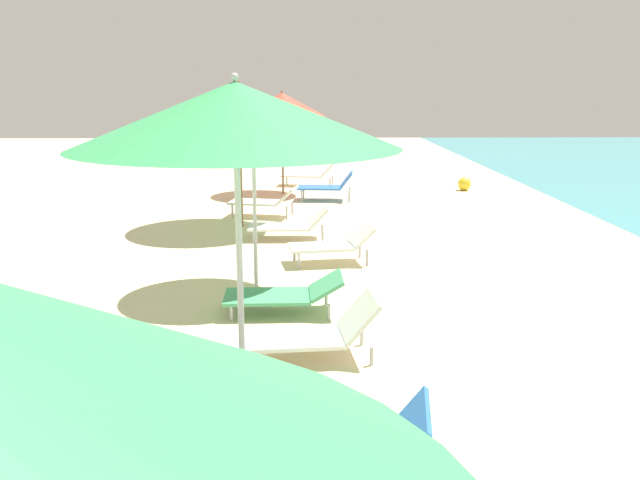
{
  "coord_description": "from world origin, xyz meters",
  "views": [
    {
      "loc": [
        0.85,
        6.89,
        2.65
      ],
      "look_at": [
        1.04,
        14.36,
        0.92
      ],
      "focal_mm": 38.05,
      "sensor_mm": 36.0,
      "label": 1
    }
  ],
  "objects_px": {
    "lounger_fifth_shoreside": "(333,244)",
    "beach_ball": "(464,184)",
    "lounger_fifth_inland": "(285,293)",
    "umbrella_fourth": "(236,115)",
    "lounger_farthest_inland": "(328,186)",
    "lounger_fourth_shoreside": "(307,332)",
    "lounger_sixth_inland": "(291,224)",
    "lounger_farthest_shoreside": "(310,174)",
    "lounger_fourth_inland": "(333,450)",
    "umbrella_farthest": "(282,104)",
    "umbrella_fifth": "(253,123)",
    "lounger_sixth_shoreside": "(265,200)",
    "umbrella_sixth": "(239,99)"
  },
  "relations": [
    {
      "from": "lounger_fourth_inland",
      "to": "lounger_fifth_inland",
      "type": "xyz_separation_m",
      "value": [
        -0.41,
        3.59,
        -0.04
      ]
    },
    {
      "from": "umbrella_sixth",
      "to": "lounger_sixth_inland",
      "type": "bearing_deg",
      "value": -48.57
    },
    {
      "from": "umbrella_fifth",
      "to": "lounger_fifth_inland",
      "type": "relative_size",
      "value": 1.73
    },
    {
      "from": "lounger_fifth_shoreside",
      "to": "lounger_sixth_inland",
      "type": "bearing_deg",
      "value": -76.89
    },
    {
      "from": "lounger_fourth_inland",
      "to": "lounger_sixth_inland",
      "type": "relative_size",
      "value": 1.03
    },
    {
      "from": "lounger_sixth_shoreside",
      "to": "beach_ball",
      "type": "xyz_separation_m",
      "value": [
        4.9,
        3.4,
        -0.17
      ]
    },
    {
      "from": "umbrella_fifth",
      "to": "lounger_farthest_shoreside",
      "type": "relative_size",
      "value": 1.57
    },
    {
      "from": "lounger_farthest_inland",
      "to": "lounger_farthest_shoreside",
      "type": "bearing_deg",
      "value": -75.41
    },
    {
      "from": "lounger_sixth_inland",
      "to": "beach_ball",
      "type": "height_order",
      "value": "lounger_sixth_inland"
    },
    {
      "from": "lounger_fourth_shoreside",
      "to": "umbrella_farthest",
      "type": "distance_m",
      "value": 10.52
    },
    {
      "from": "umbrella_farthest",
      "to": "lounger_farthest_inland",
      "type": "distance_m",
      "value": 2.34
    },
    {
      "from": "lounger_sixth_shoreside",
      "to": "umbrella_farthest",
      "type": "bearing_deg",
      "value": -84.55
    },
    {
      "from": "lounger_fourth_inland",
      "to": "lounger_sixth_shoreside",
      "type": "bearing_deg",
      "value": -75.98
    },
    {
      "from": "umbrella_farthest",
      "to": "lounger_farthest_shoreside",
      "type": "relative_size",
      "value": 1.62
    },
    {
      "from": "umbrella_sixth",
      "to": "lounger_sixth_inland",
      "type": "xyz_separation_m",
      "value": [
        0.95,
        -1.08,
        -2.12
      ]
    },
    {
      "from": "lounger_sixth_inland",
      "to": "beach_ball",
      "type": "xyz_separation_m",
      "value": [
        4.33,
        5.45,
        -0.1
      ]
    },
    {
      "from": "lounger_fourth_inland",
      "to": "lounger_sixth_shoreside",
      "type": "relative_size",
      "value": 1.0
    },
    {
      "from": "lounger_farthest_shoreside",
      "to": "beach_ball",
      "type": "distance_m",
      "value": 4.03
    },
    {
      "from": "lounger_fifth_inland",
      "to": "umbrella_sixth",
      "type": "distance_m",
      "value": 5.54
    },
    {
      "from": "umbrella_fourth",
      "to": "lounger_fourth_shoreside",
      "type": "bearing_deg",
      "value": 65.43
    },
    {
      "from": "lounger_farthest_shoreside",
      "to": "lounger_sixth_inland",
      "type": "bearing_deg",
      "value": 96.57
    },
    {
      "from": "lounger_fourth_inland",
      "to": "lounger_farthest_inland",
      "type": "xyz_separation_m",
      "value": [
        0.39,
        11.56,
        0.06
      ]
    },
    {
      "from": "lounger_fifth_shoreside",
      "to": "umbrella_farthest",
      "type": "height_order",
      "value": "umbrella_farthest"
    },
    {
      "from": "umbrella_fourth",
      "to": "lounger_sixth_inland",
      "type": "xyz_separation_m",
      "value": [
        0.29,
        6.45,
        -2.15
      ]
    },
    {
      "from": "umbrella_fourth",
      "to": "lounger_sixth_shoreside",
      "type": "xyz_separation_m",
      "value": [
        -0.28,
        8.5,
        -2.08
      ]
    },
    {
      "from": "umbrella_fourth",
      "to": "lounger_farthest_inland",
      "type": "height_order",
      "value": "umbrella_fourth"
    },
    {
      "from": "lounger_fifth_shoreside",
      "to": "lounger_fourth_shoreside",
      "type": "bearing_deg",
      "value": 75.05
    },
    {
      "from": "lounger_fourth_shoreside",
      "to": "lounger_fifth_inland",
      "type": "distance_m",
      "value": 1.38
    },
    {
      "from": "lounger_fifth_shoreside",
      "to": "lounger_fifth_inland",
      "type": "bearing_deg",
      "value": 65.2
    },
    {
      "from": "umbrella_fifth",
      "to": "lounger_fifth_shoreside",
      "type": "distance_m",
      "value": 2.51
    },
    {
      "from": "lounger_sixth_inland",
      "to": "lounger_farthest_inland",
      "type": "bearing_deg",
      "value": -100.62
    },
    {
      "from": "lounger_fourth_inland",
      "to": "lounger_farthest_shoreside",
      "type": "relative_size",
      "value": 0.94
    },
    {
      "from": "lounger_fifth_shoreside",
      "to": "beach_ball",
      "type": "bearing_deg",
      "value": -125.62
    },
    {
      "from": "lounger_farthest_shoreside",
      "to": "lounger_farthest_inland",
      "type": "xyz_separation_m",
      "value": [
        0.39,
        -2.3,
        0.02
      ]
    },
    {
      "from": "lounger_fourth_shoreside",
      "to": "lounger_farthest_shoreside",
      "type": "distance_m",
      "value": 11.63
    },
    {
      "from": "umbrella_sixth",
      "to": "lounger_farthest_shoreside",
      "type": "xyz_separation_m",
      "value": [
        1.35,
        5.25,
        -2.06
      ]
    },
    {
      "from": "umbrella_fifth",
      "to": "lounger_fifth_inland",
      "type": "xyz_separation_m",
      "value": [
        0.41,
        -0.99,
        -1.93
      ]
    },
    {
      "from": "umbrella_fourth",
      "to": "lounger_fifth_inland",
      "type": "height_order",
      "value": "umbrella_fourth"
    },
    {
      "from": "lounger_fourth_shoreside",
      "to": "lounger_sixth_inland",
      "type": "height_order",
      "value": "lounger_fourth_shoreside"
    },
    {
      "from": "lounger_fourth_shoreside",
      "to": "lounger_sixth_shoreside",
      "type": "relative_size",
      "value": 1.06
    },
    {
      "from": "lounger_fourth_inland",
      "to": "umbrella_farthest",
      "type": "bearing_deg",
      "value": -78.66
    },
    {
      "from": "lounger_fifth_shoreside",
      "to": "lounger_sixth_shoreside",
      "type": "distance_m",
      "value": 3.92
    },
    {
      "from": "umbrella_fifth",
      "to": "lounger_fourth_inland",
      "type": "bearing_deg",
      "value": -79.94
    },
    {
      "from": "umbrella_fourth",
      "to": "lounger_farthest_inland",
      "type": "bearing_deg",
      "value": 84.17
    },
    {
      "from": "lounger_fifth_shoreside",
      "to": "lounger_fifth_inland",
      "type": "relative_size",
      "value": 0.94
    },
    {
      "from": "lounger_farthest_shoreside",
      "to": "lounger_sixth_shoreside",
      "type": "bearing_deg",
      "value": 87.45
    },
    {
      "from": "umbrella_fourth",
      "to": "umbrella_fifth",
      "type": "height_order",
      "value": "umbrella_fourth"
    },
    {
      "from": "lounger_sixth_inland",
      "to": "beach_ball",
      "type": "bearing_deg",
      "value": -128.06
    },
    {
      "from": "lounger_fourth_shoreside",
      "to": "lounger_sixth_shoreside",
      "type": "bearing_deg",
      "value": -89.1
    },
    {
      "from": "umbrella_fourth",
      "to": "lounger_sixth_inland",
      "type": "distance_m",
      "value": 6.81
    }
  ]
}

